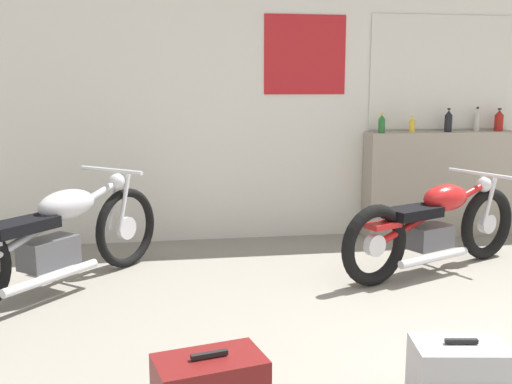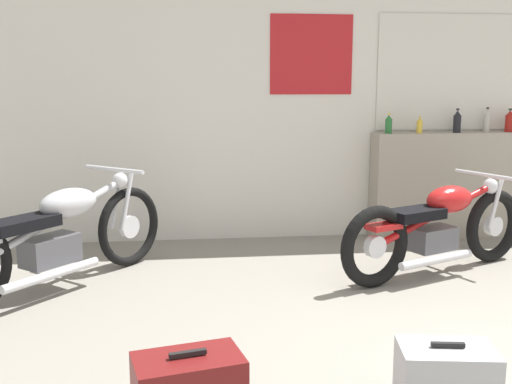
# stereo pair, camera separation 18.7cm
# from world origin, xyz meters

# --- Properties ---
(wall_back) EXTENTS (10.00, 0.07, 2.80)m
(wall_back) POSITION_xyz_m (0.03, 3.56, 1.40)
(wall_back) COLOR silver
(wall_back) RESTS_ON ground_plane
(sill_counter) EXTENTS (1.55, 0.28, 1.04)m
(sill_counter) POSITION_xyz_m (0.76, 3.38, 0.52)
(sill_counter) COLOR gray
(sill_counter) RESTS_ON ground_plane
(bottle_leftmost) EXTENTS (0.07, 0.07, 0.19)m
(bottle_leftmost) POSITION_xyz_m (0.10, 3.35, 1.13)
(bottle_leftmost) COLOR #23662D
(bottle_leftmost) RESTS_ON sill_counter
(bottle_left_center) EXTENTS (0.06, 0.06, 0.16)m
(bottle_left_center) POSITION_xyz_m (0.40, 3.34, 1.11)
(bottle_left_center) COLOR gold
(bottle_left_center) RESTS_ON sill_counter
(bottle_center) EXTENTS (0.07, 0.07, 0.23)m
(bottle_center) POSITION_xyz_m (0.79, 3.37, 1.14)
(bottle_center) COLOR black
(bottle_center) RESTS_ON sill_counter
(bottle_right_center) EXTENTS (0.06, 0.06, 0.24)m
(bottle_right_center) POSITION_xyz_m (1.13, 3.43, 1.15)
(bottle_right_center) COLOR #B7B2A8
(bottle_right_center) RESTS_ON sill_counter
(bottle_rightmost) EXTENTS (0.09, 0.09, 0.23)m
(bottle_rightmost) POSITION_xyz_m (1.35, 3.39, 1.14)
(bottle_rightmost) COLOR maroon
(bottle_rightmost) RESTS_ON sill_counter
(motorcycle_silver) EXTENTS (1.41, 1.66, 0.85)m
(motorcycle_silver) POSITION_xyz_m (-2.78, 2.19, 0.42)
(motorcycle_silver) COLOR black
(motorcycle_silver) RESTS_ON ground_plane
(motorcycle_red) EXTENTS (1.82, 0.94, 0.78)m
(motorcycle_red) POSITION_xyz_m (0.16, 2.23, 0.38)
(motorcycle_red) COLOR black
(motorcycle_red) RESTS_ON ground_plane
(hard_case_silver) EXTENTS (0.48, 0.35, 0.32)m
(hard_case_silver) POSITION_xyz_m (-0.64, 0.28, 0.15)
(hard_case_silver) COLOR #9E9EA3
(hard_case_silver) RESTS_ON ground_plane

